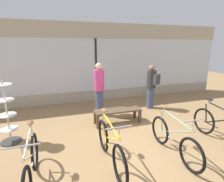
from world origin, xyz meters
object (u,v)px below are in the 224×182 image
object	(u,v)px
bicycle_far_left	(31,166)
bicycle_right	(173,139)
bicycle_left	(110,146)
customer_by_window	(99,88)
customer_near_rack	(151,85)
bicycle_far_right	(219,127)
display_bench	(118,112)
accessory_rack	(8,118)

from	to	relation	value
bicycle_far_left	bicycle_right	world-z (taller)	bicycle_far_left
bicycle_far_left	bicycle_left	xyz separation A→B (m)	(1.41, 0.15, 0.00)
bicycle_far_left	customer_by_window	distance (m)	3.32
customer_by_window	customer_near_rack	bearing A→B (deg)	2.32
bicycle_far_left	bicycle_left	world-z (taller)	bicycle_left
bicycle_right	customer_near_rack	size ratio (longest dim) A/B	1.05
bicycle_left	bicycle_right	world-z (taller)	bicycle_left
bicycle_left	bicycle_far_right	size ratio (longest dim) A/B	1.06
display_bench	customer_near_rack	size ratio (longest dim) A/B	0.86
bicycle_far_left	accessory_rack	world-z (taller)	accessory_rack
bicycle_far_left	bicycle_far_right	size ratio (longest dim) A/B	1.01
bicycle_far_left	display_bench	size ratio (longest dim) A/B	1.22
customer_by_window	bicycle_far_right	bearing A→B (deg)	-47.55
accessory_rack	customer_by_window	distance (m)	2.72
accessory_rack	bicycle_far_left	bearing A→B (deg)	-68.04
bicycle_left	customer_near_rack	bearing A→B (deg)	47.44
bicycle_left	bicycle_right	bearing A→B (deg)	-5.08
bicycle_left	customer_by_window	xyz separation A→B (m)	(0.41, 2.56, 0.57)
bicycle_left	bicycle_right	size ratio (longest dim) A/B	1.04
bicycle_left	customer_near_rack	xyz separation A→B (m)	(2.42, 2.64, 0.49)
bicycle_far_right	customer_near_rack	distance (m)	2.73
bicycle_right	display_bench	world-z (taller)	bicycle_right
display_bench	customer_near_rack	world-z (taller)	customer_near_rack
customer_near_rack	bicycle_right	bearing A→B (deg)	-110.66
bicycle_far_left	customer_by_window	size ratio (longest dim) A/B	0.96
customer_near_rack	display_bench	bearing A→B (deg)	-151.73
customer_near_rack	accessory_rack	bearing A→B (deg)	-166.10
bicycle_far_right	bicycle_far_left	bearing A→B (deg)	-178.26
bicycle_far_right	display_bench	xyz separation A→B (m)	(-1.99, 1.78, -0.02)
bicycle_far_left	display_bench	distance (m)	2.91
bicycle_right	bicycle_far_right	xyz separation A→B (m)	(1.39, 0.10, 0.01)
accessory_rack	customer_near_rack	world-z (taller)	customer_near_rack
bicycle_left	customer_near_rack	distance (m)	3.62
bicycle_left	bicycle_far_right	bearing A→B (deg)	-0.51
bicycle_far_right	accessory_rack	size ratio (longest dim) A/B	1.08
bicycle_far_right	accessory_rack	bearing A→B (deg)	162.33
display_bench	bicycle_left	bearing A→B (deg)	-114.02
bicycle_far_right	bicycle_right	bearing A→B (deg)	-175.97
bicycle_right	display_bench	size ratio (longest dim) A/B	1.22
bicycle_far_right	accessory_rack	world-z (taller)	accessory_rack
bicycle_left	customer_by_window	bearing A→B (deg)	80.81
bicycle_left	customer_by_window	distance (m)	2.65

